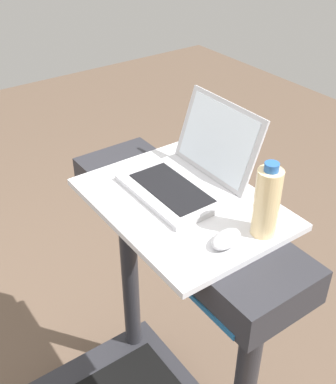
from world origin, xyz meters
name	(u,v)px	position (x,y,z in m)	size (l,w,h in m)	color
desk_board	(182,203)	(0.00, 0.70, 1.10)	(0.61, 0.45, 0.02)	silver
laptop	(190,172)	(-0.05, 0.77, 1.16)	(0.33, 0.32, 0.25)	#B7B7BC
computer_mouse	(226,239)	(0.23, 0.67, 1.13)	(0.06, 0.10, 0.03)	#B2B2B7
water_bottle	(267,202)	(0.25, 0.79, 1.22)	(0.07, 0.07, 0.22)	beige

